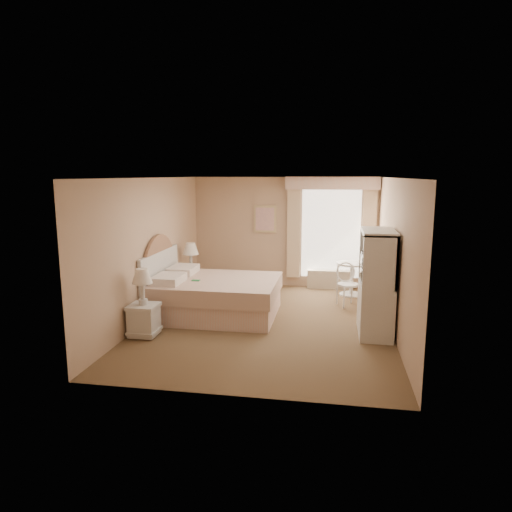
% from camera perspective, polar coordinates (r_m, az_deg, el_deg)
% --- Properties ---
extents(room, '(4.21, 5.51, 2.51)m').
position_cam_1_polar(room, '(7.79, 1.43, 0.50)').
color(room, brown).
rests_on(room, ground).
extents(window, '(2.05, 0.22, 2.51)m').
position_cam_1_polar(window, '(10.32, 9.35, 3.26)').
color(window, white).
rests_on(window, room).
extents(framed_art, '(0.52, 0.04, 0.62)m').
position_cam_1_polar(framed_art, '(10.47, 1.13, 4.64)').
color(framed_art, tan).
rests_on(framed_art, room).
extents(bed, '(2.28, 1.79, 1.58)m').
position_cam_1_polar(bed, '(8.44, -5.87, -4.84)').
color(bed, '#DEA590').
rests_on(bed, room).
extents(nightstand_near, '(0.45, 0.45, 1.08)m').
position_cam_1_polar(nightstand_near, '(7.52, -13.88, -6.73)').
color(nightstand_near, silver).
rests_on(nightstand_near, room).
extents(nightstand_far, '(0.47, 0.47, 1.13)m').
position_cam_1_polar(nightstand_far, '(9.77, -8.09, -2.55)').
color(nightstand_far, silver).
rests_on(nightstand_far, room).
extents(round_table, '(0.67, 0.67, 0.71)m').
position_cam_1_polar(round_table, '(9.95, 11.89, -2.15)').
color(round_table, silver).
rests_on(round_table, room).
extents(cafe_chair, '(0.54, 0.54, 0.85)m').
position_cam_1_polar(cafe_chair, '(9.17, 11.32, -3.05)').
color(cafe_chair, silver).
rests_on(cafe_chair, room).
extents(armoire, '(0.51, 1.02, 1.70)m').
position_cam_1_polar(armoire, '(7.59, 14.81, -4.30)').
color(armoire, silver).
rests_on(armoire, room).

